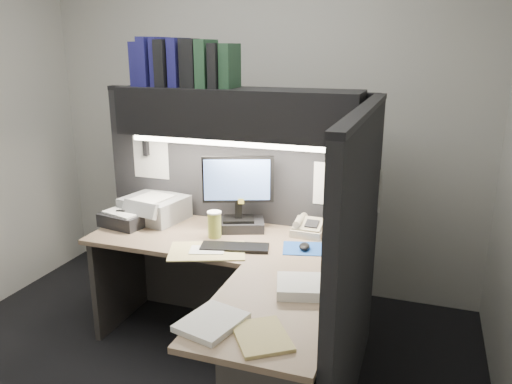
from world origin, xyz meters
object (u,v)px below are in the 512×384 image
desk (241,333)px  coffee_cup (214,225)px  overhead_shelf (237,113)px  monitor (238,201)px  keyboard (235,247)px  printer (155,208)px  telephone (309,228)px  notebook_stack (126,219)px

desk → coffee_cup: 0.77m
overhead_shelf → monitor: bearing=-63.9°
keyboard → coffee_cup: (-0.19, 0.14, 0.07)m
keyboard → printer: printer is taller
desk → telephone: telephone is taller
coffee_cup → telephone: bearing=23.9°
overhead_shelf → coffee_cup: (-0.08, -0.20, -0.69)m
desk → keyboard: 0.55m
monitor → coffee_cup: bearing=-139.2°
desk → overhead_shelf: 1.33m
overhead_shelf → notebook_stack: 1.06m
keyboard → notebook_stack: notebook_stack is taller
monitor → keyboard: size_ratio=1.22×
desk → telephone: size_ratio=8.18×
desk → printer: printer is taller
telephone → printer: bearing=-175.5°
overhead_shelf → notebook_stack: size_ratio=5.22×
telephone → notebook_stack: notebook_stack is taller
monitor → telephone: (0.46, 0.07, -0.16)m
overhead_shelf → desk: bearing=-68.2°
coffee_cup → printer: (-0.54, 0.19, -0.00)m
printer → notebook_stack: (-0.12, -0.18, -0.04)m
monitor → notebook_stack: bearing=171.6°
monitor → telephone: size_ratio=2.39×
telephone → coffee_cup: (-0.55, -0.25, 0.04)m
overhead_shelf → printer: overhead_shelf is taller
keyboard → coffee_cup: size_ratio=2.54×
telephone → keyboard: bearing=-132.1°
overhead_shelf → notebook_stack: overhead_shelf is taller
telephone → monitor: bearing=-169.9°
printer → notebook_stack: size_ratio=1.34×
overhead_shelf → monitor: 0.57m
overhead_shelf → telephone: 0.87m
coffee_cup → printer: 0.57m
desk → telephone: 0.88m
monitor → coffee_cup: monitor is taller
monitor → printer: size_ratio=1.25×
printer → desk: bearing=-27.8°
monitor → keyboard: bearing=-93.6°
notebook_stack → keyboard: bearing=-9.9°
desk → monitor: size_ratio=3.42×
coffee_cup → keyboard: bearing=-35.6°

